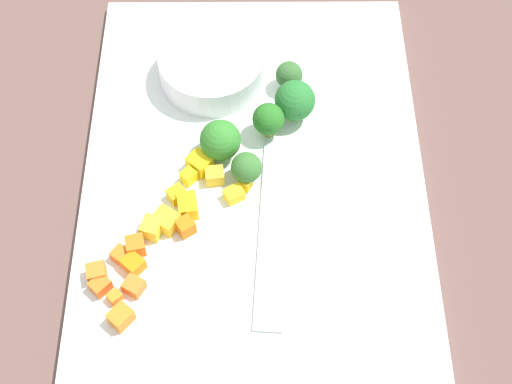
# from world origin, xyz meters

# --- Properties ---
(ground_plane) EXTENTS (4.00, 4.00, 0.00)m
(ground_plane) POSITION_xyz_m (0.00, 0.00, 0.00)
(ground_plane) COLOR brown
(cutting_board) EXTENTS (0.51, 0.32, 0.01)m
(cutting_board) POSITION_xyz_m (0.00, 0.00, 0.01)
(cutting_board) COLOR white
(cutting_board) RESTS_ON ground_plane
(prep_bowl) EXTENTS (0.11, 0.11, 0.03)m
(prep_bowl) POSITION_xyz_m (0.15, 0.04, 0.03)
(prep_bowl) COLOR white
(prep_bowl) RESTS_ON cutting_board
(chef_knife) EXTENTS (0.37, 0.05, 0.02)m
(chef_knife) POSITION_xyz_m (-0.17, -0.01, 0.02)
(chef_knife) COLOR silver
(chef_knife) RESTS_ON cutting_board
(carrot_dice_0) EXTENTS (0.02, 0.02, 0.01)m
(carrot_dice_0) POSITION_xyz_m (-0.06, 0.12, 0.02)
(carrot_dice_0) COLOR orange
(carrot_dice_0) RESTS_ON cutting_board
(carrot_dice_1) EXTENTS (0.02, 0.02, 0.01)m
(carrot_dice_1) POSITION_xyz_m (-0.08, 0.14, 0.02)
(carrot_dice_1) COLOR orange
(carrot_dice_1) RESTS_ON cutting_board
(carrot_dice_2) EXTENTS (0.01, 0.01, 0.01)m
(carrot_dice_2) POSITION_xyz_m (-0.10, 0.12, 0.02)
(carrot_dice_2) COLOR orange
(carrot_dice_2) RESTS_ON cutting_board
(carrot_dice_3) EXTENTS (0.02, 0.02, 0.01)m
(carrot_dice_3) POSITION_xyz_m (-0.07, 0.11, 0.02)
(carrot_dice_3) COLOR orange
(carrot_dice_3) RESTS_ON cutting_board
(carrot_dice_4) EXTENTS (0.02, 0.02, 0.02)m
(carrot_dice_4) POSITION_xyz_m (-0.03, 0.06, 0.02)
(carrot_dice_4) COLOR orange
(carrot_dice_4) RESTS_ON cutting_board
(carrot_dice_5) EXTENTS (0.01, 0.01, 0.01)m
(carrot_dice_5) POSITION_xyz_m (-0.03, 0.08, 0.02)
(carrot_dice_5) COLOR orange
(carrot_dice_5) RESTS_ON cutting_board
(carrot_dice_6) EXTENTS (0.02, 0.02, 0.01)m
(carrot_dice_6) POSITION_xyz_m (-0.09, 0.10, 0.02)
(carrot_dice_6) COLOR orange
(carrot_dice_6) RESTS_ON cutting_board
(carrot_dice_7) EXTENTS (0.02, 0.02, 0.02)m
(carrot_dice_7) POSITION_xyz_m (-0.12, 0.11, 0.02)
(carrot_dice_7) COLOR orange
(carrot_dice_7) RESTS_ON cutting_board
(carrot_dice_8) EXTENTS (0.02, 0.02, 0.01)m
(carrot_dice_8) POSITION_xyz_m (-0.09, 0.13, 0.02)
(carrot_dice_8) COLOR orange
(carrot_dice_8) RESTS_ON cutting_board
(carrot_dice_9) EXTENTS (0.02, 0.02, 0.02)m
(carrot_dice_9) POSITION_xyz_m (-0.05, 0.10, 0.02)
(carrot_dice_9) COLOR orange
(carrot_dice_9) RESTS_ON cutting_board
(pepper_dice_0) EXTENTS (0.03, 0.03, 0.02)m
(pepper_dice_0) POSITION_xyz_m (0.03, 0.05, 0.02)
(pepper_dice_0) COLOR yellow
(pepper_dice_0) RESTS_ON cutting_board
(pepper_dice_1) EXTENTS (0.02, 0.02, 0.01)m
(pepper_dice_1) POSITION_xyz_m (-0.00, 0.02, 0.02)
(pepper_dice_1) COLOR yellow
(pepper_dice_1) RESTS_ON cutting_board
(pepper_dice_2) EXTENTS (0.02, 0.02, 0.02)m
(pepper_dice_2) POSITION_xyz_m (-0.01, 0.06, 0.02)
(pepper_dice_2) COLOR yellow
(pepper_dice_2) RESTS_ON cutting_board
(pepper_dice_3) EXTENTS (0.02, 0.02, 0.01)m
(pepper_dice_3) POSITION_xyz_m (-0.00, 0.07, 0.02)
(pepper_dice_3) COLOR yellow
(pepper_dice_3) RESTS_ON cutting_board
(pepper_dice_4) EXTENTS (0.02, 0.02, 0.01)m
(pepper_dice_4) POSITION_xyz_m (0.02, 0.06, 0.02)
(pepper_dice_4) COLOR yellow
(pepper_dice_4) RESTS_ON cutting_board
(pepper_dice_5) EXTENTS (0.02, 0.02, 0.02)m
(pepper_dice_5) POSITION_xyz_m (-0.04, 0.09, 0.02)
(pepper_dice_5) COLOR yellow
(pepper_dice_5) RESTS_ON cutting_board
(pepper_dice_6) EXTENTS (0.03, 0.03, 0.02)m
(pepper_dice_6) POSITION_xyz_m (-0.03, 0.08, 0.02)
(pepper_dice_6) COLOR yellow
(pepper_dice_6) RESTS_ON cutting_board
(pepper_dice_7) EXTENTS (0.02, 0.02, 0.01)m
(pepper_dice_7) POSITION_xyz_m (0.01, 0.01, 0.02)
(pepper_dice_7) COLOR yellow
(pepper_dice_7) RESTS_ON cutting_board
(pepper_dice_8) EXTENTS (0.02, 0.02, 0.01)m
(pepper_dice_8) POSITION_xyz_m (0.02, 0.04, 0.02)
(pepper_dice_8) COLOR yellow
(pepper_dice_8) RESTS_ON cutting_board
(broccoli_floret_0) EXTENTS (0.04, 0.04, 0.04)m
(broccoli_floret_0) POSITION_xyz_m (0.05, 0.03, 0.03)
(broccoli_floret_0) COLOR #8FC45C
(broccoli_floret_0) RESTS_ON cutting_board
(broccoli_floret_1) EXTENTS (0.03, 0.03, 0.04)m
(broccoli_floret_1) POSITION_xyz_m (0.07, -0.01, 0.03)
(broccoli_floret_1) COLOR #93B159
(broccoli_floret_1) RESTS_ON cutting_board
(broccoli_floret_2) EXTENTS (0.03, 0.03, 0.03)m
(broccoli_floret_2) POSITION_xyz_m (0.13, -0.04, 0.03)
(broccoli_floret_2) COLOR #94B660
(broccoli_floret_2) RESTS_ON cutting_board
(broccoli_floret_3) EXTENTS (0.04, 0.04, 0.05)m
(broccoli_floret_3) POSITION_xyz_m (0.09, -0.04, 0.04)
(broccoli_floret_3) COLOR #80B968
(broccoli_floret_3) RESTS_ON cutting_board
(broccoli_floret_4) EXTENTS (0.03, 0.03, 0.03)m
(broccoli_floret_4) POSITION_xyz_m (0.02, 0.01, 0.03)
(broccoli_floret_4) COLOR #92C254
(broccoli_floret_4) RESTS_ON cutting_board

